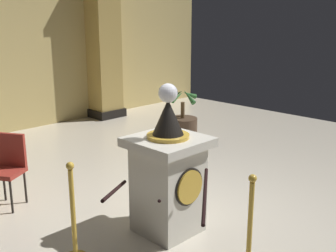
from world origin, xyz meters
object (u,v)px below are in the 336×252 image
(pedestal_clock, at_px, (168,175))
(potted_palm_right, at_px, (183,126))
(stanchion_near, at_px, (74,226))
(cafe_chair_red, at_px, (8,164))
(stanchion_far, at_px, (249,238))

(pedestal_clock, relative_size, potted_palm_right, 1.64)
(stanchion_near, height_order, cafe_chair_red, stanchion_near)
(stanchion_near, relative_size, potted_palm_right, 1.00)
(stanchion_near, height_order, potted_palm_right, stanchion_near)
(stanchion_far, height_order, cafe_chair_red, stanchion_far)
(pedestal_clock, bearing_deg, cafe_chair_red, 116.62)
(pedestal_clock, height_order, stanchion_near, pedestal_clock)
(stanchion_near, distance_m, potted_palm_right, 4.52)
(stanchion_far, bearing_deg, stanchion_near, 128.29)
(pedestal_clock, distance_m, stanchion_near, 1.18)
(stanchion_far, bearing_deg, potted_palm_right, 51.18)
(cafe_chair_red, bearing_deg, stanchion_far, -72.64)
(pedestal_clock, distance_m, potted_palm_right, 3.77)
(stanchion_far, xyz_separation_m, cafe_chair_red, (-0.97, 3.10, 0.22))
(pedestal_clock, bearing_deg, potted_palm_right, 40.49)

